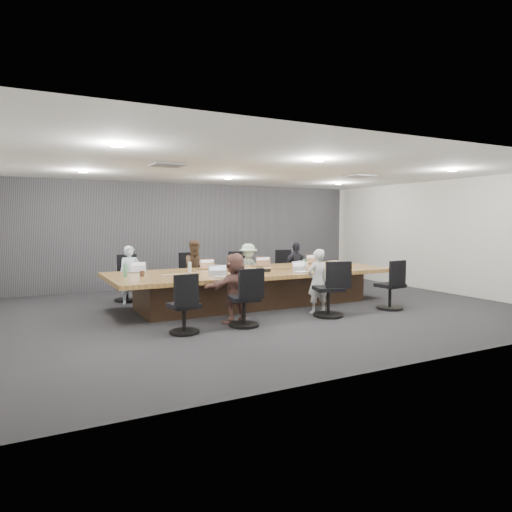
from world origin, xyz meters
name	(u,v)px	position (x,y,z in m)	size (l,w,h in m)	color
floor	(265,309)	(0.00, 0.00, 0.00)	(10.00, 8.00, 0.00)	#28282C
ceiling	(265,170)	(0.00, 0.00, 2.80)	(10.00, 8.00, 0.00)	white
wall_back	(196,235)	(0.00, 4.00, 1.40)	(10.00, 2.80, 0.00)	silver
wall_front	(421,252)	(0.00, -4.00, 1.40)	(10.00, 2.80, 0.00)	silver
wall_right	(439,236)	(5.00, 0.00, 1.40)	(8.00, 2.80, 0.00)	silver
curtain	(197,235)	(0.00, 3.92, 1.40)	(9.80, 0.04, 2.80)	#4F4E54
conference_table	(254,286)	(0.00, 0.50, 0.40)	(6.00, 2.20, 0.74)	#3A2618
chair_0	(127,282)	(-2.30, 2.20, 0.43)	(0.58, 0.58, 0.85)	black
chair_1	(191,278)	(-0.80, 2.20, 0.43)	(0.57, 0.57, 0.85)	black
chair_2	(242,276)	(0.54, 2.20, 0.41)	(0.56, 0.56, 0.82)	black
chair_3	(289,273)	(1.91, 2.20, 0.41)	(0.56, 0.56, 0.82)	black
chair_4	(184,310)	(-2.12, -1.20, 0.37)	(0.50, 0.50, 0.74)	black
chair_5	(244,303)	(-1.06, -1.20, 0.40)	(0.54, 0.54, 0.80)	black
chair_6	(328,293)	(0.69, -1.20, 0.44)	(0.59, 0.59, 0.88)	black
chair_7	(390,289)	(2.22, -1.20, 0.40)	(0.55, 0.55, 0.81)	black
person_0	(130,275)	(-2.30, 1.85, 0.63)	(0.46, 0.30, 1.25)	silver
laptop_0	(136,272)	(-2.30, 1.30, 0.75)	(0.30, 0.21, 0.02)	#B2B2B7
person_1	(196,269)	(-0.80, 1.85, 0.67)	(0.66, 0.51, 1.35)	#4C3828
laptop_1	(205,268)	(-0.80, 1.30, 0.75)	(0.33, 0.23, 0.02)	#8C6647
person_2	(248,269)	(0.54, 1.85, 0.62)	(0.80, 0.46, 1.23)	#9FB7A1
laptop_2	(259,265)	(0.54, 1.30, 0.75)	(0.34, 0.23, 0.02)	#8C6647
person_3	(296,266)	(1.91, 1.85, 0.62)	(0.72, 0.30, 1.23)	#24242D
laptop_3	(308,263)	(1.91, 1.30, 0.75)	(0.30, 0.20, 0.02)	#8C6647
person_5	(235,288)	(-1.06, -0.85, 0.62)	(1.14, 0.36, 1.23)	brown
laptop_5	(223,277)	(-1.06, -0.30, 0.75)	(0.35, 0.24, 0.02)	#B2B2B7
person_6	(318,281)	(0.69, -0.85, 0.62)	(0.45, 0.30, 1.24)	silver
laptop_6	(302,272)	(0.69, -0.30, 0.75)	(0.33, 0.23, 0.02)	#B2B2B7
bottle_green_left	(125,270)	(-2.65, 0.61, 0.86)	(0.07, 0.07, 0.25)	#50A06E
bottle_green_right	(304,265)	(0.95, 0.02, 0.86)	(0.07, 0.07, 0.24)	#50A06E
bottle_clear	(190,267)	(-1.37, 0.65, 0.85)	(0.07, 0.07, 0.23)	silver
cup_white_far	(230,268)	(-0.44, 0.74, 0.80)	(0.09, 0.09, 0.11)	white
cup_white_near	(306,264)	(1.50, 0.74, 0.79)	(0.08, 0.08, 0.10)	white
mug_brown	(142,274)	(-2.36, 0.51, 0.79)	(0.09, 0.09, 0.11)	brown
mic_left	(250,273)	(-0.39, -0.09, 0.75)	(0.14, 0.09, 0.03)	black
mic_right	(260,268)	(0.23, 0.65, 0.76)	(0.15, 0.10, 0.03)	black
stapler	(267,270)	(0.09, 0.10, 0.77)	(0.16, 0.04, 0.06)	black
canvas_bag	(334,264)	(2.01, 0.40, 0.80)	(0.24, 0.15, 0.13)	tan
snack_packet	(348,266)	(2.22, 0.12, 0.76)	(0.18, 0.12, 0.04)	orange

